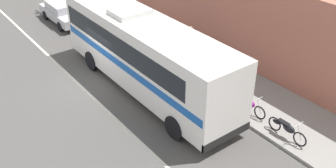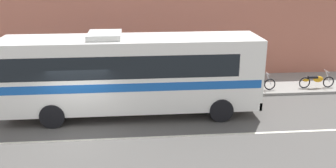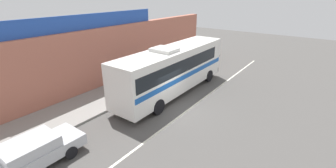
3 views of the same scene
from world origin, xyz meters
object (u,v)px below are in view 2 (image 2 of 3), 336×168
(intercity_bus, at_px, (130,71))
(motorcycle_black, at_px, (258,83))
(motorcycle_green, at_px, (316,80))
(motorcycle_purple, at_px, (218,83))
(pedestrian_by_curb, at_px, (107,68))

(intercity_bus, relative_size, motorcycle_black, 6.05)
(intercity_bus, height_order, motorcycle_green, intercity_bus)
(motorcycle_purple, bearing_deg, pedestrian_by_curb, 164.79)
(motorcycle_black, relative_size, motorcycle_green, 0.94)
(motorcycle_green, height_order, pedestrian_by_curb, pedestrian_by_curb)
(intercity_bus, height_order, motorcycle_black, intercity_bus)
(motorcycle_purple, distance_m, motorcycle_black, 2.17)
(motorcycle_black, bearing_deg, motorcycle_green, 1.89)
(motorcycle_black, bearing_deg, intercity_bus, -160.97)
(motorcycle_green, bearing_deg, pedestrian_by_curb, 171.96)
(motorcycle_green, xyz_separation_m, pedestrian_by_curb, (-11.31, 1.60, 0.54))
(motorcycle_green, bearing_deg, motorcycle_black, -178.11)
(intercity_bus, xyz_separation_m, pedestrian_by_curb, (-1.36, 4.01, -0.96))
(motorcycle_black, bearing_deg, pedestrian_by_curb, 168.04)
(intercity_bus, bearing_deg, pedestrian_by_curb, 108.73)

